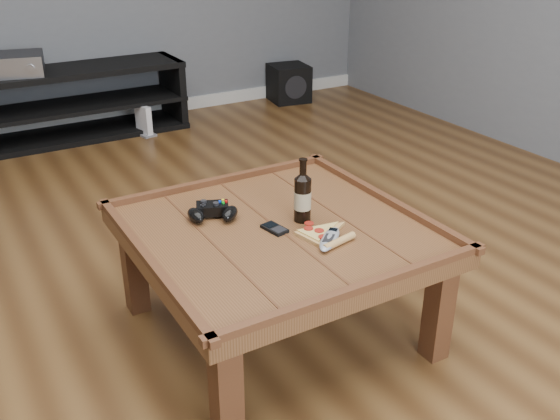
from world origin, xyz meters
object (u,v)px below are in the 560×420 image
subwoofer (289,83)px  media_console (85,102)px  game_console (144,122)px  smartphone (275,228)px  coffee_table (277,243)px  game_controller (213,212)px  beer_bottle (303,196)px  remote_control (330,239)px  av_receiver (12,64)px  pizza_slice (322,234)px

subwoofer → media_console: bearing=-169.7°
media_console → game_console: 0.43m
smartphone → subwoofer: (1.76, 2.81, -0.30)m
coffee_table → game_controller: bearing=131.1°
beer_bottle → game_controller: bearing=146.8°
coffee_table → remote_control: size_ratio=5.90×
game_controller → smartphone: bearing=-29.9°
coffee_table → media_console: bearing=90.0°
beer_bottle → subwoofer: size_ratio=0.69×
smartphone → game_console: bearing=71.0°
smartphone → av_receiver: size_ratio=0.24×
remote_control → av_receiver: (-0.54, 2.93, 0.10)m
pizza_slice → smartphone: (-0.12, 0.13, -0.00)m
smartphone → av_receiver: av_receiver is taller
smartphone → remote_control: size_ratio=0.62×
coffee_table → smartphone: size_ratio=9.55×
game_console → game_controller: bearing=-116.0°
remote_control → subwoofer: 3.42m
media_console → game_controller: bearing=-93.7°
pizza_slice → game_console: size_ratio=1.29×
smartphone → game_console: size_ratio=0.49×
smartphone → game_console: (0.37, 2.55, -0.36)m
game_controller → smartphone: game_controller is taller
beer_bottle → remote_control: (-0.01, -0.19, -0.08)m
remote_control → game_console: remote_control is taller
media_console → pizza_slice: media_console is taller
game_console → remote_control: bearing=-108.8°
media_console → coffee_table: bearing=-90.0°
beer_bottle → av_receiver: bearing=101.4°
coffee_table → game_controller: game_controller is taller
beer_bottle → remote_control: 0.21m
beer_bottle → smartphone: (-0.13, -0.02, -0.09)m
beer_bottle → game_controller: (-0.28, 0.18, -0.07)m
beer_bottle → pizza_slice: beer_bottle is taller
media_console → smartphone: media_console is taller
av_receiver → game_console: 0.94m
smartphone → subwoofer: size_ratio=0.31×
coffee_table → subwoofer: size_ratio=2.93×
beer_bottle → game_console: size_ratio=1.10×
pizza_slice → game_console: pizza_slice is taller
av_receiver → subwoofer: 2.22m
beer_bottle → game_console: bearing=84.6°
coffee_table → remote_control: remote_control is taller
coffee_table → smartphone: bearing=-154.3°
media_console → smartphone: size_ratio=12.98×
beer_bottle → pizza_slice: 0.17m
media_console → pizza_slice: bearing=-88.0°
media_console → beer_bottle: 2.76m
game_controller → pizza_slice: 0.42m
coffee_table → game_console: 2.59m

